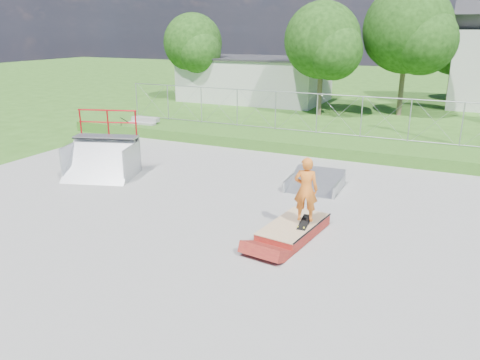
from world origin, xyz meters
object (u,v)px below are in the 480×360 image
(quarter_pipe, at_px, (99,147))
(flat_bank_ramp, at_px, (315,182))
(grind_box, at_px, (294,229))
(skater, at_px, (306,192))

(quarter_pipe, height_order, flat_bank_ramp, quarter_pipe)
(flat_bank_ramp, bearing_deg, grind_box, -83.33)
(grind_box, xyz_separation_m, flat_bank_ramp, (-0.54, 3.73, 0.09))
(flat_bank_ramp, distance_m, skater, 3.87)
(flat_bank_ramp, bearing_deg, quarter_pipe, -166.19)
(grind_box, xyz_separation_m, skater, (0.26, 0.06, 1.03))
(grind_box, relative_size, quarter_pipe, 1.03)
(skater, bearing_deg, quarter_pipe, -22.41)
(grind_box, bearing_deg, quarter_pipe, 175.17)
(grind_box, bearing_deg, flat_bank_ramp, 106.08)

